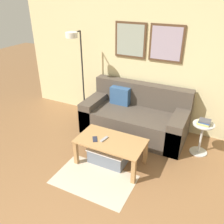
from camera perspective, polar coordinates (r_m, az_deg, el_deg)
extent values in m
cube|color=beige|center=(4.25, 11.51, 12.36)|extent=(5.60, 0.06, 2.55)
cube|color=#513823|center=(4.32, 4.43, 16.87)|extent=(0.57, 0.02, 0.60)
cube|color=#939E8E|center=(4.31, 4.38, 16.85)|extent=(0.50, 0.01, 0.53)
cube|color=#513823|center=(4.13, 12.93, 15.78)|extent=(0.57, 0.02, 0.60)
cube|color=#A393A8|center=(4.12, 12.90, 15.76)|extent=(0.50, 0.01, 0.53)
cube|color=#C1B299|center=(3.43, -4.35, -15.87)|extent=(1.10, 0.69, 0.01)
cube|color=#4C4238|center=(4.27, 5.37, -2.47)|extent=(1.81, 0.86, 0.44)
cube|color=#4C4238|center=(4.36, 7.24, 4.37)|extent=(1.81, 0.20, 0.41)
cube|color=#4C4238|center=(4.54, -3.81, 0.40)|extent=(0.24, 0.86, 0.56)
cube|color=#4C4238|center=(4.08, 15.72, -4.12)|extent=(0.24, 0.86, 0.56)
cube|color=#335684|center=(4.36, 1.96, 3.90)|extent=(0.36, 0.14, 0.32)
cube|color=#AD7F4C|center=(3.45, -0.30, -6.99)|extent=(0.99, 0.55, 0.02)
cube|color=#AD7F4C|center=(3.61, -8.66, -9.63)|extent=(0.06, 0.06, 0.39)
cube|color=#AD7F4C|center=(3.26, 5.21, -14.07)|extent=(0.06, 0.06, 0.39)
cube|color=#AD7F4C|center=(3.93, -4.75, -5.93)|extent=(0.06, 0.06, 0.39)
cube|color=#AD7F4C|center=(3.61, 8.05, -9.49)|extent=(0.06, 0.06, 0.39)
cube|color=slate|center=(3.67, -0.60, -10.10)|extent=(0.55, 0.41, 0.22)
cube|color=silver|center=(3.60, -0.61, -8.59)|extent=(0.58, 0.43, 0.02)
cylinder|color=black|center=(4.97, -6.48, -0.71)|extent=(0.26, 0.26, 0.02)
cylinder|color=black|center=(4.64, -7.04, 8.54)|extent=(0.03, 0.03, 1.67)
cylinder|color=black|center=(4.33, -8.69, 18.52)|extent=(0.02, 0.26, 0.02)
cylinder|color=white|center=(4.23, -9.70, 17.82)|extent=(0.21, 0.21, 0.09)
cylinder|color=silver|center=(4.13, 20.01, -8.96)|extent=(0.28, 0.28, 0.01)
cylinder|color=silver|center=(3.99, 20.59, -5.98)|extent=(0.04, 0.04, 0.50)
cylinder|color=silver|center=(3.86, 21.22, -2.78)|extent=(0.33, 0.33, 0.02)
cube|color=#D8C666|center=(3.86, 21.14, -2.55)|extent=(0.17, 0.17, 0.01)
cube|color=#D8C666|center=(3.84, 21.17, -2.41)|extent=(0.19, 0.17, 0.02)
cube|color=#335199|center=(3.83, 21.39, -2.14)|extent=(0.18, 0.16, 0.02)
cube|color=#4C4C51|center=(3.83, 21.47, -1.93)|extent=(0.17, 0.15, 0.01)
cube|color=#99999E|center=(3.46, -1.90, -6.54)|extent=(0.07, 0.15, 0.02)
cube|color=#1E2338|center=(3.48, -4.13, -6.53)|extent=(0.13, 0.15, 0.01)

